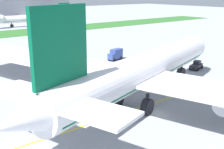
{
  "coord_description": "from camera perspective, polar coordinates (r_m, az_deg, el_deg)",
  "views": [
    {
      "loc": [
        -34.12,
        -31.19,
        20.11
      ],
      "look_at": [
        0.55,
        12.48,
        4.03
      ],
      "focal_mm": 47.01,
      "sensor_mm": 36.0,
      "label": 1
    }
  ],
  "objects": [
    {
      "name": "parked_airliner_far_outer",
      "position": [
        178.97,
        -13.97,
        10.57
      ],
      "size": [
        46.32,
        75.65,
        12.77
      ],
      "color": "white",
      "rests_on": "ground"
    },
    {
      "name": "pushback_tug",
      "position": [
        80.42,
        16.08,
        1.71
      ],
      "size": [
        6.41,
        3.57,
        2.21
      ],
      "color": "#26262B",
      "rests_on": "ground"
    },
    {
      "name": "terminal_building",
      "position": [
        214.72,
        -20.89,
        12.1
      ],
      "size": [
        94.48,
        20.0,
        18.0
      ],
      "primitive_type": "cube",
      "color": "gray",
      "rests_on": "ground"
    },
    {
      "name": "ground_crew_wingwalker_port",
      "position": [
        59.47,
        4.19,
        -2.71
      ],
      "size": [
        0.52,
        0.41,
        1.62
      ],
      "color": "black",
      "rests_on": "ground"
    },
    {
      "name": "ground_plane",
      "position": [
        50.41,
        8.43,
        -7.61
      ],
      "size": [
        600.0,
        600.0,
        0.0
      ],
      "primitive_type": "plane",
      "color": "#9399A0",
      "rests_on": "ground"
    },
    {
      "name": "service_truck_baggage_loader",
      "position": [
        87.59,
        0.69,
        3.95
      ],
      "size": [
        5.39,
        3.27,
        3.23
      ],
      "color": "#33478C",
      "rests_on": "ground"
    },
    {
      "name": "apron_taxi_line",
      "position": [
        52.76,
        5.52,
        -6.39
      ],
      "size": [
        280.0,
        0.36,
        0.01
      ],
      "primitive_type": "cube",
      "color": "yellow",
      "rests_on": "ground"
    },
    {
      "name": "airliner_foreground",
      "position": [
        52.02,
        5.66,
        0.62
      ],
      "size": [
        57.29,
        92.96,
        18.57
      ],
      "color": "white",
      "rests_on": "ground"
    }
  ]
}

